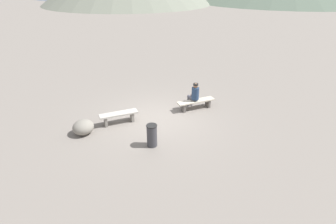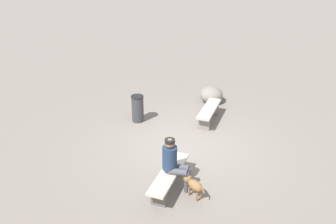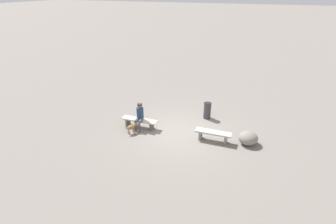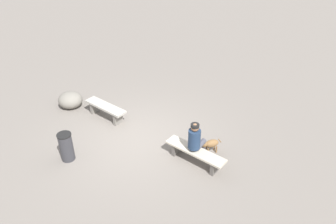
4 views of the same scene
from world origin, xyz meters
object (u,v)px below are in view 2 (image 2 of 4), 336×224
at_px(bench_right, 169,176).
at_px(trash_bin, 138,109).
at_px(bench_left, 209,112).
at_px(dog, 193,184).
at_px(boulder, 211,95).
at_px(seated_person, 173,161).

bearing_deg(bench_right, trash_bin, -143.93).
distance_m(bench_left, bench_right, 3.58).
bearing_deg(dog, trash_bin, -15.94).
xyz_separation_m(trash_bin, boulder, (-2.24, 1.74, -0.14)).
height_order(bench_left, trash_bin, trash_bin).
distance_m(bench_right, boulder, 5.06).
bearing_deg(seated_person, bench_right, -58.11).
distance_m(bench_right, dog, 0.61).
xyz_separation_m(bench_right, dog, (0.07, 0.60, 0.00)).
xyz_separation_m(bench_left, boulder, (-1.46, -0.33, -0.06)).
bearing_deg(trash_bin, boulder, 142.14).
bearing_deg(bench_left, boulder, -168.58).
height_order(bench_left, seated_person, seated_person).
xyz_separation_m(bench_left, dog, (3.65, 0.68, -0.03)).
bearing_deg(dog, boulder, -48.55).
height_order(dog, boulder, boulder).
bearing_deg(bench_right, boulder, -176.80).
bearing_deg(trash_bin, bench_right, 37.53).
xyz_separation_m(bench_right, seated_person, (-0.07, 0.08, 0.41)).
distance_m(seated_person, boulder, 5.02).
bearing_deg(boulder, seated_person, 5.66).
xyz_separation_m(bench_right, trash_bin, (-2.80, -2.15, 0.11)).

